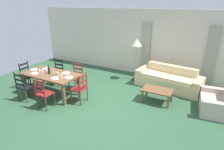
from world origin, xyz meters
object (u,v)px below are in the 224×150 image
at_px(dining_table, 51,76).
at_px(wine_glass_far_left, 47,68).
at_px(dining_chair_far_right, 76,76).
at_px(wine_glass_near_right, 61,74).
at_px(wine_glass_near_left, 40,70).
at_px(armchair_upholstered, 218,104).
at_px(dining_chair_head_west, 28,75).
at_px(coffee_cup_secondary, 42,72).
at_px(wine_bottle, 49,70).
at_px(coffee_cup_primary, 57,73).
at_px(coffee_table, 157,91).
at_px(dining_chair_near_left, 24,86).
at_px(dining_chair_head_east, 80,88).
at_px(couch, 168,80).
at_px(dining_chair_far_left, 57,72).
at_px(dining_chair_near_right, 43,93).
at_px(standing_lamp, 137,45).

xyz_separation_m(dining_table, wine_glass_far_left, (-0.31, 0.14, 0.20)).
distance_m(dining_chair_far_right, wine_glass_near_right, 0.94).
xyz_separation_m(wine_glass_near_left, armchair_upholstered, (5.26, 1.56, -0.61)).
height_order(dining_chair_head_west, coffee_cup_secondary, dining_chair_head_west).
distance_m(wine_bottle, coffee_cup_primary, 0.31).
bearing_deg(coffee_table, dining_table, -160.48).
distance_m(dining_chair_near_left, dining_chair_head_east, 1.79).
height_order(dining_table, dining_chair_head_east, dining_chair_head_east).
distance_m(wine_glass_near_left, wine_glass_near_right, 0.90).
relative_size(dining_chair_far_right, armchair_upholstered, 0.77).
xyz_separation_m(dining_chair_head_west, coffee_cup_primary, (1.43, 0.04, 0.32)).
height_order(wine_glass_near_left, couch, wine_glass_near_left).
bearing_deg(dining_chair_head_east, dining_chair_near_left, -156.05).
bearing_deg(dining_chair_far_right, wine_glass_far_left, -142.44).
height_order(dining_chair_far_right, coffee_cup_primary, dining_chair_far_right).
distance_m(dining_chair_far_left, coffee_cup_primary, 1.10).
bearing_deg(wine_glass_near_right, dining_chair_far_left, 139.86).
relative_size(dining_chair_head_west, wine_glass_near_left, 5.96).
bearing_deg(coffee_cup_secondary, dining_chair_head_east, 4.01).
height_order(dining_table, dining_chair_near_left, dining_chair_near_left).
height_order(dining_chair_near_right, wine_glass_near_right, dining_chair_near_right).
xyz_separation_m(dining_table, coffee_cup_secondary, (-0.27, -0.09, 0.13)).
xyz_separation_m(coffee_table, armchair_upholstered, (1.69, 0.26, -0.11)).
height_order(dining_chair_near_left, wine_glass_near_left, dining_chair_near_left).
relative_size(wine_glass_near_left, couch, 0.07).
bearing_deg(standing_lamp, wine_glass_near_left, -130.38).
bearing_deg(dining_table, coffee_cup_secondary, -162.06).
xyz_separation_m(wine_glass_far_left, armchair_upholstered, (5.25, 1.27, -0.61)).
bearing_deg(dining_table, coffee_table, 19.52).
relative_size(wine_glass_near_left, standing_lamp, 0.10).
relative_size(dining_chair_far_left, dining_chair_head_west, 1.00).
xyz_separation_m(couch, standing_lamp, (-1.36, 0.19, 1.12)).
relative_size(coffee_cup_primary, coffee_cup_secondary, 1.00).
relative_size(dining_table, wine_glass_near_right, 11.80).
distance_m(wine_bottle, coffee_table, 3.52).
distance_m(dining_chair_near_right, dining_chair_far_right, 1.51).
height_order(dining_chair_near_left, couch, dining_chair_near_left).
bearing_deg(standing_lamp, dining_chair_far_right, -129.69).
height_order(dining_chair_far_left, standing_lamp, standing_lamp).
distance_m(dining_chair_near_right, coffee_cup_primary, 0.87).
height_order(dining_chair_far_left, wine_glass_near_left, dining_chair_far_left).
bearing_deg(dining_table, armchair_upholstered, 15.95).
height_order(dining_chair_far_right, wine_glass_far_left, dining_chair_far_right).
bearing_deg(armchair_upholstered, coffee_cup_primary, -163.36).
bearing_deg(dining_chair_near_left, coffee_cup_secondary, 73.54).
bearing_deg(dining_chair_near_right, wine_glass_near_left, 140.98).
distance_m(dining_chair_head_east, coffee_cup_primary, 0.95).
xyz_separation_m(dining_chair_far_left, wine_glass_far_left, (0.16, -0.62, 0.38)).
bearing_deg(dining_chair_near_left, wine_glass_near_right, 29.82).
distance_m(dining_chair_far_right, dining_chair_head_east, 1.02).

